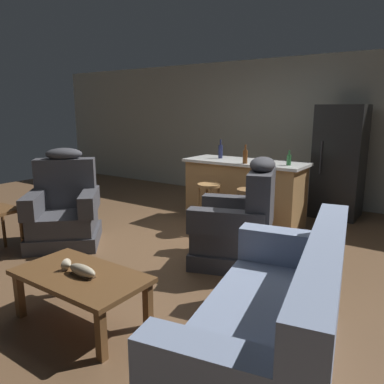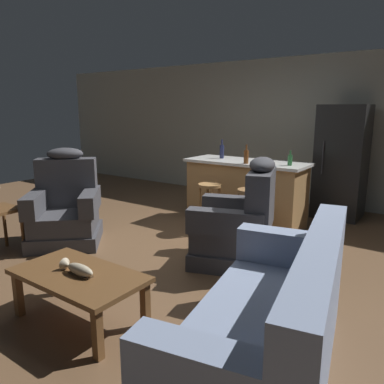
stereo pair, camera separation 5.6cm
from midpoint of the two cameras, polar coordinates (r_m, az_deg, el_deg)
The scene contains 14 objects.
ground_plane at distance 4.66m, azimuth 0.54°, elevation -8.73°, with size 12.00×12.00×0.00m.
back_wall at distance 7.15m, azimuth 15.24°, elevation 8.95°, with size 12.00×0.05×2.60m.
coffee_table at distance 3.18m, azimuth -16.41°, elevation -12.66°, with size 1.10×0.60×0.42m.
fish_figurine at distance 3.12m, azimuth -16.55°, elevation -11.19°, with size 0.34×0.10×0.10m.
couch at distance 2.58m, azimuth 12.81°, elevation -19.29°, with size 1.19×2.03×0.94m.
recliner_near_lamp at distance 5.08m, azimuth -18.40°, elevation -2.59°, with size 1.19×1.19×1.20m.
recliner_near_island at distance 4.19m, azimuth 7.67°, elevation -5.21°, with size 1.07×1.07×1.20m.
kitchen_island at distance 5.64m, azimuth 8.43°, elevation -0.03°, with size 1.80×0.70×0.95m.
bar_stool_left at distance 5.22m, azimuth 3.00°, elevation -1.00°, with size 0.32×0.32×0.68m.
bar_stool_right at distance 4.93m, azimuth 9.04°, elevation -1.96°, with size 0.32×0.32×0.68m.
refrigerator at distance 6.34m, azimuth 22.04°, elevation 4.25°, with size 0.70×0.69×1.76m.
bottle_tall_green at distance 5.26m, azimuth 8.56°, elevation 5.39°, with size 0.07×0.07×0.26m.
bottle_short_amber at distance 5.21m, azimuth 15.00°, elevation 4.77°, with size 0.06×0.06×0.20m.
bottle_wine_dark at distance 5.80m, azimuth 4.85°, elevation 6.22°, with size 0.07×0.07×0.29m.
Camera 2 is at (2.51, -3.55, 1.69)m, focal length 35.00 mm.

